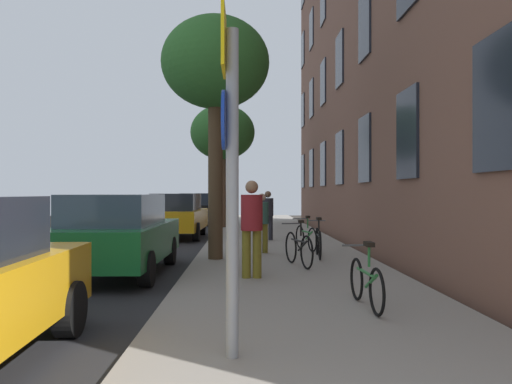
{
  "coord_description": "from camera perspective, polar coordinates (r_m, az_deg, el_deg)",
  "views": [
    {
      "loc": [
        0.16,
        -0.89,
        1.67
      ],
      "look_at": [
        0.42,
        9.74,
        1.68
      ],
      "focal_mm": 35.6,
      "sensor_mm": 36.0,
      "label": 1
    }
  ],
  "objects": [
    {
      "name": "ground_plane",
      "position": [
        16.18,
        -10.54,
        -5.98
      ],
      "size": [
        41.8,
        41.8,
        0.0
      ],
      "primitive_type": "plane",
      "color": "#332D28"
    },
    {
      "name": "road_asphalt",
      "position": [
        16.64,
        -17.74,
        -5.79
      ],
      "size": [
        7.0,
        38.0,
        0.01
      ],
      "primitive_type": "cube",
      "color": "#232326",
      "rests_on": "ground"
    },
    {
      "name": "sidewalk",
      "position": [
        16.0,
        2.0,
        -5.83
      ],
      "size": [
        4.2,
        38.0,
        0.12
      ],
      "primitive_type": "cube",
      "color": "gray",
      "rests_on": "ground"
    },
    {
      "name": "sign_post",
      "position": [
        4.78,
        -2.98,
        3.96
      ],
      "size": [
        0.16,
        0.6,
        3.28
      ],
      "color": "gray",
      "rests_on": "sidewalk"
    },
    {
      "name": "traffic_light",
      "position": [
        24.53,
        -3.57,
        2.26
      ],
      "size": [
        0.43,
        0.24,
        3.71
      ],
      "color": "black",
      "rests_on": "sidewalk"
    },
    {
      "name": "tree_near",
      "position": [
        12.24,
        -4.58,
        13.91
      ],
      "size": [
        2.52,
        2.52,
        5.66
      ],
      "color": "#4C3823",
      "rests_on": "sidewalk"
    },
    {
      "name": "tree_far",
      "position": [
        23.05,
        -3.77,
        6.57
      ],
      "size": [
        2.9,
        2.9,
        5.5
      ],
      "color": "brown",
      "rests_on": "sidewalk"
    },
    {
      "name": "bicycle_0",
      "position": [
        7.07,
        12.28,
        -9.84
      ],
      "size": [
        0.42,
        1.56,
        0.9
      ],
      "color": "black",
      "rests_on": "sidewalk"
    },
    {
      "name": "bicycle_1",
      "position": [
        10.76,
        4.81,
        -6.28
      ],
      "size": [
        0.54,
        1.61,
        0.98
      ],
      "color": "black",
      "rests_on": "sidewalk"
    },
    {
      "name": "bicycle_2",
      "position": [
        12.23,
        7.02,
        -5.56
      ],
      "size": [
        0.42,
        1.69,
        0.96
      ],
      "color": "black",
      "rests_on": "sidewalk"
    },
    {
      "name": "bicycle_3",
      "position": [
        13.73,
        5.64,
        -5.02
      ],
      "size": [
        0.52,
        1.57,
        0.93
      ],
      "color": "black",
      "rests_on": "sidewalk"
    },
    {
      "name": "pedestrian_0",
      "position": [
        9.2,
        -0.48,
        -3.42
      ],
      "size": [
        0.54,
        0.54,
        1.77
      ],
      "color": "olive",
      "rests_on": "sidewalk"
    },
    {
      "name": "pedestrian_1",
      "position": [
        13.03,
        0.66,
        -3.04
      ],
      "size": [
        0.45,
        0.45,
        1.52
      ],
      "color": "olive",
      "rests_on": "sidewalk"
    },
    {
      "name": "pedestrian_2",
      "position": [
        16.56,
        1.35,
        -2.26
      ],
      "size": [
        0.5,
        0.5,
        1.6
      ],
      "color": "#26262D",
      "rests_on": "sidewalk"
    },
    {
      "name": "car_1",
      "position": [
        10.62,
        -15.35,
        -4.51
      ],
      "size": [
        1.93,
        4.41,
        1.62
      ],
      "color": "#19662D",
      "rests_on": "road_asphalt"
    },
    {
      "name": "car_2",
      "position": [
        18.7,
        -8.83,
        -2.59
      ],
      "size": [
        1.92,
        4.21,
        1.62
      ],
      "color": "orange",
      "rests_on": "road_asphalt"
    },
    {
      "name": "car_3",
      "position": [
        26.9,
        -6.71,
        -1.82
      ],
      "size": [
        1.98,
        4.11,
        1.62
      ],
      "color": "black",
      "rests_on": "road_asphalt"
    }
  ]
}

